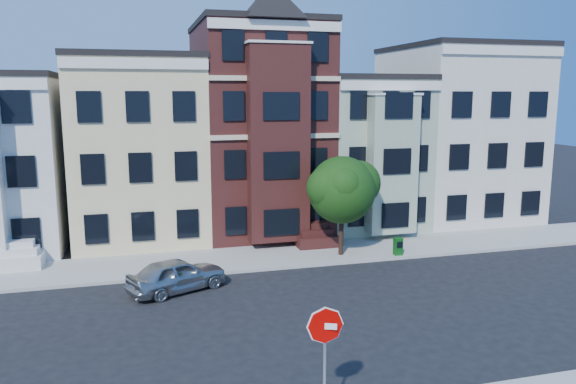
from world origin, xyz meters
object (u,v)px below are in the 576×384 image
object	(u,v)px
street_tree	(342,194)
parked_car	(177,275)
newspaper_box	(398,246)
stop_sign	(325,359)

from	to	relation	value
street_tree	parked_car	world-z (taller)	street_tree
parked_car	newspaper_box	world-z (taller)	parked_car
street_tree	stop_sign	bearing A→B (deg)	-112.27
parked_car	stop_sign	world-z (taller)	stop_sign
newspaper_box	street_tree	bearing A→B (deg)	164.85
street_tree	newspaper_box	size ratio (longest dim) A/B	6.98
street_tree	newspaper_box	distance (m)	3.93
street_tree	stop_sign	world-z (taller)	street_tree
parked_car	stop_sign	bearing A→B (deg)	170.50
stop_sign	newspaper_box	bearing A→B (deg)	80.69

